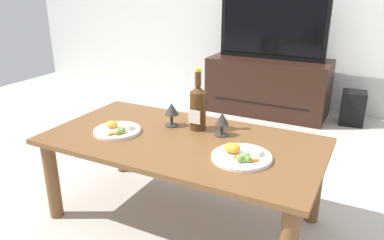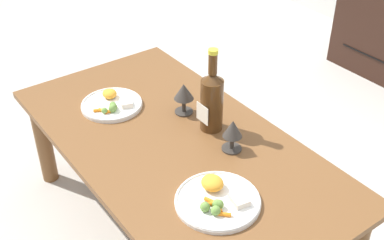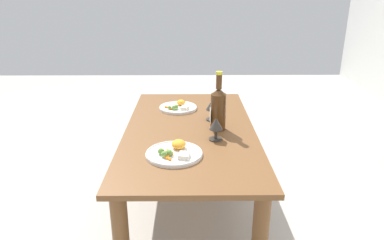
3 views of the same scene
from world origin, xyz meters
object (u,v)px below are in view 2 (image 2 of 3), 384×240
at_px(wine_bottle, 212,99).
at_px(dinner_plate_right, 218,199).
at_px(dining_table, 176,157).
at_px(dinner_plate_left, 112,104).
at_px(goblet_right, 233,131).
at_px(goblet_left, 184,93).

bearing_deg(wine_bottle, dinner_plate_right, -35.11).
relative_size(dining_table, dinner_plate_left, 5.60).
height_order(dining_table, goblet_right, goblet_right).
height_order(goblet_left, goblet_right, goblet_left).
height_order(dining_table, goblet_left, goblet_left).
bearing_deg(goblet_left, goblet_right, 0.00).
height_order(goblet_right, dinner_plate_right, goblet_right).
height_order(dining_table, dinner_plate_left, dinner_plate_left).
relative_size(dining_table, dinner_plate_right, 5.09).
relative_size(goblet_left, goblet_right, 1.05).
xyz_separation_m(dining_table, wine_bottle, (0.01, 0.15, 0.20)).
relative_size(wine_bottle, goblet_right, 2.69).
relative_size(dining_table, goblet_left, 10.66).
distance_m(goblet_right, dinner_plate_right, 0.28).
bearing_deg(goblet_left, dining_table, -44.53).
bearing_deg(dinner_plate_left, goblet_right, 22.76).
xyz_separation_m(wine_bottle, dinner_plate_left, (-0.35, -0.23, -0.11)).
distance_m(dinner_plate_left, dinner_plate_right, 0.67).
relative_size(goblet_left, dinner_plate_right, 0.48).
bearing_deg(goblet_right, dinner_plate_left, -157.24).
bearing_deg(dining_table, goblet_left, 135.47).
distance_m(wine_bottle, dinner_plate_right, 0.41).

